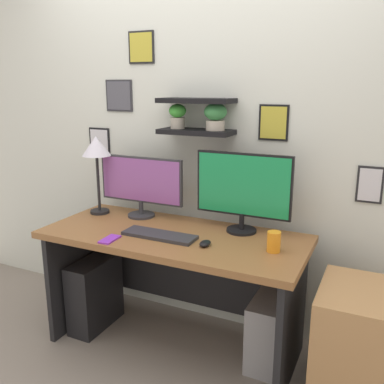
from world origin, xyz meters
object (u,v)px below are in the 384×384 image
(desk, at_px, (178,263))
(monitor_right, at_px, (243,189))
(desk_lamp, at_px, (96,151))
(computer_tower_right, at_px, (269,329))
(keyboard, at_px, (159,235))
(monitor_left, at_px, (141,183))
(drawer_cabinet, at_px, (361,348))
(water_cup, at_px, (274,242))
(computer_tower_left, at_px, (95,293))
(computer_mouse, at_px, (205,243))
(cell_phone, at_px, (110,239))

(desk, distance_m, monitor_right, 0.61)
(desk_lamp, height_order, computer_tower_right, desk_lamp)
(keyboard, height_order, desk_lamp, desk_lamp)
(monitor_left, relative_size, desk_lamp, 1.14)
(desk_lamp, relative_size, drawer_cabinet, 0.84)
(desk, distance_m, drawer_cabinet, 1.11)
(water_cup, bearing_deg, monitor_right, 137.52)
(monitor_left, distance_m, computer_tower_left, 0.81)
(water_cup, relative_size, computer_tower_right, 0.27)
(desk, relative_size, drawer_cabinet, 2.50)
(monitor_left, relative_size, computer_tower_right, 1.47)
(desk_lamp, relative_size, computer_tower_right, 1.29)
(computer_mouse, relative_size, drawer_cabinet, 0.14)
(desk, height_order, drawer_cabinet, desk)
(computer_mouse, xyz_separation_m, water_cup, (0.36, 0.08, 0.04))
(monitor_left, distance_m, computer_mouse, 0.71)
(water_cup, distance_m, computer_tower_left, 1.33)
(desk, height_order, computer_tower_left, desk)
(desk, xyz_separation_m, computer_tower_left, (-0.59, -0.08, -0.30))
(desk, bearing_deg, water_cup, -6.60)
(keyboard, xyz_separation_m, computer_tower_left, (-0.55, 0.06, -0.52))
(drawer_cabinet, height_order, computer_tower_left, drawer_cabinet)
(desk_lamp, distance_m, computer_tower_right, 1.57)
(computer_mouse, distance_m, desk_lamp, 1.02)
(computer_tower_left, height_order, computer_tower_right, computer_tower_left)
(computer_mouse, bearing_deg, water_cup, 13.03)
(desk, xyz_separation_m, computer_tower_right, (0.57, 0.05, -0.33))
(water_cup, bearing_deg, desk, 173.40)
(computer_tower_right, bearing_deg, desk, -174.76)
(computer_mouse, bearing_deg, computer_tower_right, 32.42)
(monitor_left, bearing_deg, water_cup, -13.66)
(desk_lamp, relative_size, water_cup, 4.81)
(desk, height_order, cell_phone, cell_phone)
(water_cup, height_order, drawer_cabinet, water_cup)
(monitor_left, relative_size, water_cup, 5.51)
(monitor_left, height_order, computer_mouse, monitor_left)
(keyboard, bearing_deg, water_cup, 5.71)
(cell_phone, height_order, computer_tower_right, cell_phone)
(monitor_left, xyz_separation_m, monitor_right, (0.71, 0.00, 0.04))
(keyboard, bearing_deg, desk, 71.09)
(monitor_right, bearing_deg, computer_mouse, -107.98)
(computer_tower_left, bearing_deg, monitor_right, 14.36)
(desk, distance_m, cell_phone, 0.46)
(desk, height_order, keyboard, keyboard)
(desk_lamp, distance_m, cell_phone, 0.69)
(keyboard, bearing_deg, computer_mouse, -3.34)
(desk_lamp, bearing_deg, computer_mouse, -15.56)
(desk_lamp, bearing_deg, cell_phone, -46.89)
(computer_mouse, xyz_separation_m, computer_tower_right, (0.32, 0.21, -0.56))
(desk, distance_m, computer_tower_left, 0.67)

